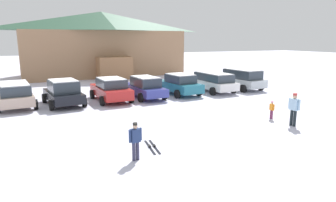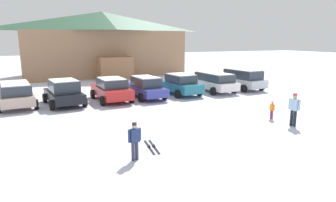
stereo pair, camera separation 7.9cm
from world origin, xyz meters
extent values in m
plane|color=silver|center=(0.00, 0.00, 0.00)|extent=(160.00, 160.00, 0.00)
cube|color=#9B7452|center=(0.22, 29.48, 2.61)|extent=(18.54, 8.59, 5.21)
pyramid|color=#2C513B|center=(0.22, 29.48, 6.32)|extent=(19.17, 9.21, 2.22)
cube|color=#976945|center=(0.45, 24.73, 1.20)|extent=(3.68, 1.97, 2.40)
cube|color=#BCA18F|center=(-8.70, 13.93, 0.62)|extent=(2.33, 4.32, 0.60)
cube|color=#2D3842|center=(-8.69, 13.84, 1.22)|extent=(1.99, 3.31, 0.60)
cube|color=white|center=(-8.69, 13.84, 1.55)|extent=(1.86, 3.14, 0.06)
cylinder|color=black|center=(-7.82, 15.31, 0.32)|extent=(0.29, 0.66, 0.64)
cylinder|color=black|center=(-7.55, 12.76, 0.32)|extent=(0.29, 0.66, 0.64)
cube|color=black|center=(-5.84, 13.48, 0.61)|extent=(2.39, 4.36, 0.57)
cube|color=#2D3842|center=(-5.81, 13.27, 1.26)|extent=(1.91, 2.35, 0.74)
cube|color=white|center=(-5.81, 13.27, 1.66)|extent=(1.79, 2.23, 0.06)
cylinder|color=black|center=(-7.00, 14.63, 0.32)|extent=(0.30, 0.66, 0.64)
cylinder|color=black|center=(-5.00, 14.89, 0.32)|extent=(0.30, 0.66, 0.64)
cylinder|color=black|center=(-6.67, 12.08, 0.32)|extent=(0.30, 0.66, 0.64)
cylinder|color=black|center=(-4.67, 12.33, 0.32)|extent=(0.30, 0.66, 0.64)
cube|color=red|center=(-2.65, 13.55, 0.65)|extent=(2.14, 4.47, 0.67)
cube|color=#2D3842|center=(-2.64, 13.33, 1.28)|extent=(1.79, 2.37, 0.58)
cube|color=white|center=(-2.64, 13.33, 1.60)|extent=(1.67, 2.25, 0.06)
cylinder|color=black|center=(-3.74, 14.84, 0.32)|extent=(0.26, 0.65, 0.64)
cylinder|color=black|center=(-1.72, 14.96, 0.32)|extent=(0.26, 0.65, 0.64)
cylinder|color=black|center=(-3.58, 12.13, 0.32)|extent=(0.26, 0.65, 0.64)
cylinder|color=black|center=(-1.56, 12.26, 0.32)|extent=(0.26, 0.65, 0.64)
cube|color=#353D94|center=(-0.10, 13.66, 0.60)|extent=(2.06, 4.76, 0.56)
cube|color=#2D3842|center=(-0.09, 13.43, 1.21)|extent=(1.68, 2.52, 0.65)
cube|color=white|center=(-0.09, 13.43, 1.56)|extent=(1.57, 2.40, 0.06)
cylinder|color=black|center=(-1.14, 15.03, 0.32)|extent=(0.27, 0.66, 0.64)
cylinder|color=black|center=(0.70, 15.17, 0.32)|extent=(0.27, 0.66, 0.64)
cylinder|color=black|center=(-0.91, 12.16, 0.32)|extent=(0.27, 0.66, 0.64)
cylinder|color=black|center=(0.93, 12.30, 0.32)|extent=(0.27, 0.66, 0.64)
cube|color=#237086|center=(2.80, 13.76, 0.65)|extent=(2.31, 4.47, 0.65)
cube|color=#2D3842|center=(2.83, 13.54, 1.27)|extent=(1.86, 2.40, 0.60)
cube|color=white|center=(2.83, 13.54, 1.60)|extent=(1.73, 2.28, 0.06)
cylinder|color=black|center=(1.67, 14.97, 0.32)|extent=(0.29, 0.66, 0.64)
cylinder|color=black|center=(3.63, 15.19, 0.32)|extent=(0.29, 0.66, 0.64)
cylinder|color=black|center=(1.98, 12.32, 0.32)|extent=(0.29, 0.66, 0.64)
cylinder|color=black|center=(3.94, 12.55, 0.32)|extent=(0.29, 0.66, 0.64)
cube|color=white|center=(5.96, 13.81, 0.62)|extent=(2.08, 4.71, 0.61)
cube|color=#2D3842|center=(5.97, 13.72, 1.23)|extent=(1.80, 3.59, 0.60)
cube|color=white|center=(5.97, 13.72, 1.55)|extent=(1.68, 3.41, 0.06)
cylinder|color=black|center=(4.90, 15.20, 0.32)|extent=(0.25, 0.65, 0.64)
cylinder|color=black|center=(6.89, 15.29, 0.32)|extent=(0.25, 0.65, 0.64)
cylinder|color=black|center=(5.03, 12.33, 0.32)|extent=(0.25, 0.65, 0.64)
cylinder|color=black|center=(7.03, 12.43, 0.32)|extent=(0.25, 0.65, 0.64)
cube|color=#B6C1C6|center=(8.86, 13.82, 0.65)|extent=(2.28, 4.42, 0.66)
cube|color=#2D3842|center=(8.87, 13.73, 1.33)|extent=(1.95, 3.38, 0.71)
cube|color=white|center=(8.87, 13.73, 1.71)|extent=(1.83, 3.21, 0.06)
cylinder|color=black|center=(7.73, 15.03, 0.32)|extent=(0.28, 0.66, 0.64)
cylinder|color=black|center=(9.72, 15.23, 0.32)|extent=(0.28, 0.66, 0.64)
cylinder|color=black|center=(8.00, 12.41, 0.32)|extent=(0.28, 0.66, 0.64)
cylinder|color=black|center=(9.99, 12.61, 0.32)|extent=(0.28, 0.66, 0.64)
cylinder|color=black|center=(4.20, 3.68, 0.41)|extent=(0.15, 0.15, 0.82)
cylinder|color=black|center=(4.24, 3.51, 0.41)|extent=(0.15, 0.15, 0.82)
cube|color=#9DC3E1|center=(4.22, 3.59, 1.11)|extent=(0.32, 0.44, 0.58)
cylinder|color=#9DC3E1|center=(4.17, 3.84, 1.12)|extent=(0.11, 0.11, 0.55)
cylinder|color=#9DC3E1|center=(4.28, 3.35, 1.12)|extent=(0.11, 0.11, 0.55)
sphere|color=tan|center=(4.22, 3.59, 1.50)|extent=(0.21, 0.21, 0.21)
cylinder|color=#B63B37|center=(4.22, 3.59, 1.62)|extent=(0.20, 0.20, 0.10)
cylinder|color=#33334D|center=(-4.42, 2.63, 0.35)|extent=(0.13, 0.13, 0.69)
cylinder|color=#33334D|center=(-4.27, 2.66, 0.35)|extent=(0.13, 0.13, 0.69)
cube|color=navy|center=(-4.34, 2.64, 0.94)|extent=(0.37, 0.27, 0.49)
cylinder|color=navy|center=(-4.55, 2.60, 0.95)|extent=(0.09, 0.09, 0.46)
cylinder|color=navy|center=(-4.13, 2.69, 0.95)|extent=(0.09, 0.09, 0.46)
sphere|color=tan|center=(-4.34, 2.64, 1.27)|extent=(0.18, 0.18, 0.18)
cylinder|color=#272622|center=(-4.34, 2.64, 1.36)|extent=(0.17, 0.17, 0.08)
cylinder|color=#783559|center=(4.21, 5.03, 0.24)|extent=(0.09, 0.09, 0.49)
cylinder|color=#783559|center=(4.21, 5.14, 0.24)|extent=(0.09, 0.09, 0.49)
cube|color=orange|center=(4.21, 5.08, 0.66)|extent=(0.14, 0.24, 0.34)
cylinder|color=orange|center=(4.21, 4.93, 0.67)|extent=(0.07, 0.07, 0.33)
cylinder|color=orange|center=(4.21, 5.23, 0.67)|extent=(0.07, 0.07, 0.33)
sphere|color=tan|center=(4.21, 5.08, 0.89)|extent=(0.12, 0.12, 0.12)
cylinder|color=pink|center=(4.21, 5.08, 0.96)|extent=(0.12, 0.12, 0.06)
cube|color=black|center=(-3.24, 3.61, 0.01)|extent=(0.29, 1.67, 0.02)
cube|color=black|center=(-3.23, 3.66, 0.05)|extent=(0.10, 0.21, 0.06)
cube|color=black|center=(-3.43, 3.64, 0.01)|extent=(0.29, 1.67, 0.02)
cube|color=black|center=(-3.43, 3.69, 0.05)|extent=(0.10, 0.21, 0.06)
camera|label=1|loc=(-7.41, -7.11, 4.30)|focal=32.00mm
camera|label=2|loc=(-7.33, -7.14, 4.30)|focal=32.00mm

